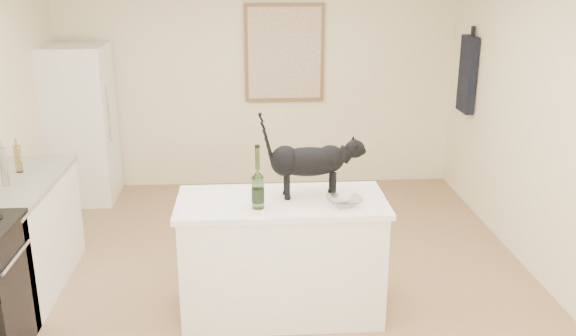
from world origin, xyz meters
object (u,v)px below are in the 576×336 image
(black_cat, at_px, (308,165))
(glass_bowl, at_px, (344,202))
(wine_bottle, at_px, (258,181))
(fridge, at_px, (80,125))

(black_cat, bearing_deg, glass_bowl, -43.82)
(black_cat, xyz_separation_m, glass_bowl, (0.23, -0.20, -0.20))
(black_cat, xyz_separation_m, wine_bottle, (-0.37, -0.21, -0.03))
(fridge, distance_m, wine_bottle, 3.30)
(glass_bowl, bearing_deg, fridge, 132.64)
(black_cat, distance_m, wine_bottle, 0.43)
(black_cat, distance_m, glass_bowl, 0.37)
(wine_bottle, relative_size, glass_bowl, 1.65)
(wine_bottle, distance_m, glass_bowl, 0.62)
(glass_bowl, bearing_deg, black_cat, 138.89)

